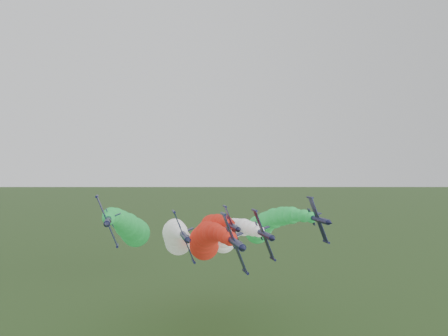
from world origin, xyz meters
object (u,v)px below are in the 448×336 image
(jet_outer_left, at_px, (129,228))
(jet_outer_right, at_px, (264,226))
(jet_trail, at_px, (210,230))
(jet_inner_left, at_px, (176,237))
(jet_lead, at_px, (205,241))
(jet_inner_right, at_px, (227,235))

(jet_outer_left, bearing_deg, jet_outer_right, -1.71)
(jet_outer_left, bearing_deg, jet_trail, 17.52)
(jet_inner_left, distance_m, jet_outer_right, 29.75)
(jet_lead, distance_m, jet_outer_right, 27.88)
(jet_lead, relative_size, jet_outer_right, 1.00)
(jet_lead, distance_m, jet_inner_left, 13.79)
(jet_inner_right, relative_size, jet_trail, 1.00)
(jet_lead, relative_size, jet_inner_right, 1.00)
(jet_inner_left, bearing_deg, jet_outer_left, 157.82)
(jet_inner_left, distance_m, jet_inner_right, 15.49)
(jet_inner_right, bearing_deg, jet_trail, 98.81)
(jet_lead, bearing_deg, jet_outer_left, 139.66)
(jet_outer_left, height_order, jet_trail, jet_outer_left)
(jet_inner_right, distance_m, jet_outer_left, 30.28)
(jet_lead, xyz_separation_m, jet_outer_right, (22.54, 16.36, 1.22))
(jet_outer_left, distance_m, jet_trail, 28.48)
(jet_outer_left, xyz_separation_m, jet_outer_right, (43.33, -1.30, -0.56))
(jet_lead, relative_size, jet_trail, 1.00)
(jet_outer_left, xyz_separation_m, jet_trail, (27.02, 8.53, -2.85))
(jet_inner_right, bearing_deg, jet_outer_right, 21.68)
(jet_inner_left, xyz_separation_m, jet_outer_left, (-13.95, 5.69, 2.35))
(jet_lead, height_order, jet_outer_left, jet_outer_left)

